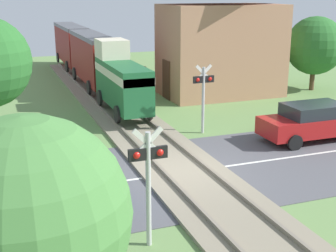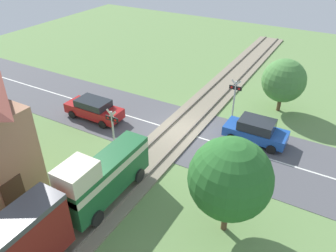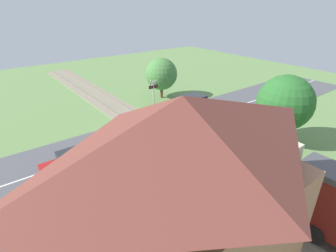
{
  "view_description": "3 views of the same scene",
  "coord_description": "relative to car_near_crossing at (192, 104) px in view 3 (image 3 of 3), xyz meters",
  "views": [
    {
      "loc": [
        -5.38,
        -13.05,
        5.7
      ],
      "look_at": [
        0.0,
        1.42,
        1.2
      ],
      "focal_mm": 50.0,
      "sensor_mm": 36.0,
      "label": 1
    },
    {
      "loc": [
        -8.67,
        16.54,
        12.05
      ],
      "look_at": [
        0.0,
        1.42,
        1.2
      ],
      "focal_mm": 35.0,
      "sensor_mm": 36.0,
      "label": 2
    },
    {
      "loc": [
        9.78,
        14.23,
        8.89
      ],
      "look_at": [
        0.0,
        1.42,
        1.2
      ],
      "focal_mm": 28.0,
      "sensor_mm": 36.0,
      "label": 3
    }
  ],
  "objects": [
    {
      "name": "ground_plane",
      "position": [
        4.81,
        1.44,
        -0.81
      ],
      "size": [
        60.0,
        60.0,
        0.0
      ],
      "primitive_type": "plane",
      "color": "#66894C"
    },
    {
      "name": "road_surface",
      "position": [
        4.81,
        1.44,
        -0.8
      ],
      "size": [
        48.0,
        6.4,
        0.02
      ],
      "color": "#515156",
      "rests_on": "ground_plane"
    },
    {
      "name": "track_bed",
      "position": [
        4.81,
        1.44,
        -0.74
      ],
      "size": [
        2.8,
        48.0,
        0.24
      ],
      "color": "gray",
      "rests_on": "ground_plane"
    },
    {
      "name": "car_near_crossing",
      "position": [
        0.0,
        0.0,
        0.0
      ],
      "size": [
        3.93,
        1.85,
        1.56
      ],
      "color": "#1E4CA8",
      "rests_on": "ground_plane"
    },
    {
      "name": "car_far_side",
      "position": [
        10.9,
        2.88,
        -0.03
      ],
      "size": [
        4.29,
        1.79,
        1.47
      ],
      "color": "#A81919",
      "rests_on": "ground_plane"
    },
    {
      "name": "crossing_signal_west_approach",
      "position": [
        2.39,
        -2.39,
        1.04
      ],
      "size": [
        0.9,
        0.18,
        2.86
      ],
      "color": "#B7B7B7",
      "rests_on": "ground_plane"
    },
    {
      "name": "crossing_signal_east_approach",
      "position": [
        7.23,
        5.27,
        1.04
      ],
      "size": [
        0.9,
        0.18,
        2.86
      ],
      "color": "#B7B7B7",
      "rests_on": "ground_plane"
    },
    {
      "name": "station_building",
      "position": [
        11.22,
        11.75,
        2.67
      ],
      "size": [
        6.88,
        4.26,
        7.13
      ],
      "color": "#AD7A5B",
      "rests_on": "ground_plane"
    },
    {
      "name": "pedestrian_by_station",
      "position": [
        7.11,
        12.77,
        -0.04
      ],
      "size": [
        0.42,
        0.42,
        1.69
      ],
      "color": "#B2282D",
      "rests_on": "ground_plane"
    },
    {
      "name": "tree_roadside_hedge",
      "position": [
        -0.94,
        7.7,
        2.21
      ],
      "size": [
        3.58,
        3.58,
        4.81
      ],
      "color": "brown",
      "rests_on": "ground_plane"
    },
    {
      "name": "tree_beyond_track",
      "position": [
        -0.31,
        -4.92,
        1.62
      ],
      "size": [
        3.13,
        3.13,
        3.99
      ],
      "color": "brown",
      "rests_on": "ground_plane"
    }
  ]
}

